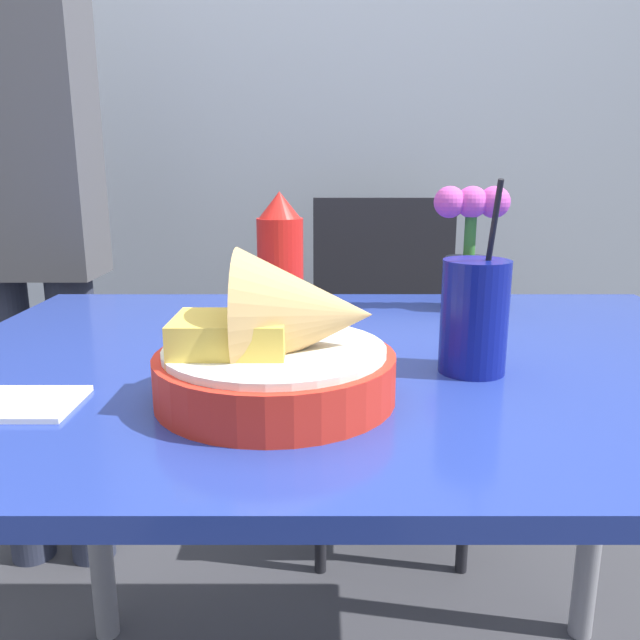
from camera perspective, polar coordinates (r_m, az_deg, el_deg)
wall_window at (r=2.14m, az=1.38°, el=21.68°), size 7.00×0.06×2.60m
dining_table at (r=0.90m, az=3.30°, el=-9.35°), size 1.17×0.83×0.76m
chair_far_window at (r=1.75m, az=5.80°, el=-1.68°), size 0.40×0.40×0.92m
food_basket at (r=0.68m, az=-3.42°, el=-2.54°), size 0.26×0.26×0.17m
ketchup_bottle at (r=0.92m, az=-3.77°, el=4.71°), size 0.07×0.07×0.22m
drink_cup at (r=0.79m, az=13.77°, el=-0.00°), size 0.08×0.08×0.24m
flower_vase at (r=1.14m, az=13.37°, el=6.54°), size 0.13×0.08×0.22m
napkin at (r=0.75m, az=-25.88°, el=-6.90°), size 0.12×0.10×0.01m
person_standing at (r=1.62m, az=-25.30°, el=8.45°), size 0.32×0.18×1.56m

